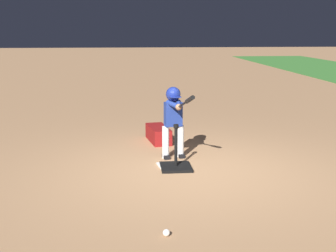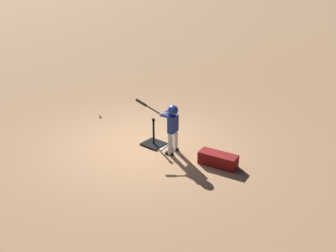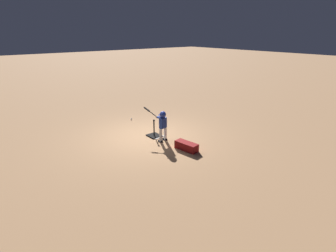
{
  "view_description": "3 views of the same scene",
  "coord_description": "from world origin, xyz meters",
  "px_view_note": "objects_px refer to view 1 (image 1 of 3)",
  "views": [
    {
      "loc": [
        6.52,
        -0.97,
        2.08
      ],
      "look_at": [
        -0.15,
        -0.34,
        0.67
      ],
      "focal_mm": 50.0,
      "sensor_mm": 36.0,
      "label": 1
    },
    {
      "loc": [
        -5.85,
        6.12,
        4.22
      ],
      "look_at": [
        -0.72,
        -0.13,
        0.66
      ],
      "focal_mm": 42.0,
      "sensor_mm": 36.0,
      "label": 2
    },
    {
      "loc": [
        -8.02,
        5.31,
        3.89
      ],
      "look_at": [
        -0.85,
        -0.41,
        0.56
      ],
      "focal_mm": 28.0,
      "sensor_mm": 36.0,
      "label": 3
    }
  ],
  "objects_px": {
    "batter_child": "(174,113)",
    "batting_tee": "(176,163)",
    "equipment_bag": "(158,134)",
    "baseball": "(166,233)"
  },
  "relations": [
    {
      "from": "batting_tee",
      "to": "equipment_bag",
      "type": "height_order",
      "value": "batting_tee"
    },
    {
      "from": "batter_child",
      "to": "batting_tee",
      "type": "bearing_deg",
      "value": -2.8
    },
    {
      "from": "batter_child",
      "to": "baseball",
      "type": "bearing_deg",
      "value": -7.54
    },
    {
      "from": "baseball",
      "to": "batting_tee",
      "type": "bearing_deg",
      "value": 171.33
    },
    {
      "from": "baseball",
      "to": "equipment_bag",
      "type": "xyz_separation_m",
      "value": [
        -4.06,
        0.22,
        0.1
      ]
    },
    {
      "from": "baseball",
      "to": "equipment_bag",
      "type": "distance_m",
      "value": 4.06
    },
    {
      "from": "batter_child",
      "to": "equipment_bag",
      "type": "relative_size",
      "value": 1.38
    },
    {
      "from": "batting_tee",
      "to": "batter_child",
      "type": "height_order",
      "value": "batter_child"
    },
    {
      "from": "batter_child",
      "to": "equipment_bag",
      "type": "distance_m",
      "value": 1.32
    },
    {
      "from": "batting_tee",
      "to": "baseball",
      "type": "relative_size",
      "value": 9.15
    }
  ]
}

